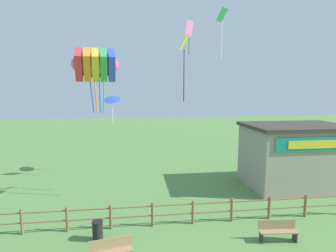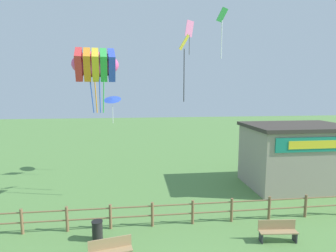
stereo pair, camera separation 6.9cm
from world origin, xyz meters
The scene contains 10 objects.
wooden_fence centered at (0.00, 6.32, 0.69)m, with size 18.42×0.14×1.23m.
seaside_building centered at (9.24, 10.74, 2.20)m, with size 6.79×4.65×4.37m.
park_bench_near_fence centered at (-2.80, 3.77, 0.51)m, with size 1.73×0.72×0.94m.
park_bench_by_building centered at (4.45, 4.37, 0.51)m, with size 1.71×0.54×0.94m.
trash_bin centered at (-3.54, 5.39, 0.45)m, with size 0.50×0.50×0.89m.
kite_rainbow_parafoil centered at (-3.80, 8.36, 8.01)m, with size 2.62×2.08×3.41m.
kite_green_diamond centered at (3.27, 9.37, 10.49)m, with size 0.73×0.71×2.80m.
kite_pink_diamond centered at (2.02, 12.71, 10.77)m, with size 0.72×0.66×2.28m.
kite_yellow_diamond centered at (1.02, 9.12, 8.67)m, with size 0.69×0.78×3.73m.
kite_blue_delta centered at (-3.63, 15.42, 5.99)m, with size 1.59×1.53×2.25m.
Camera 1 is at (-1.76, -5.90, 6.66)m, focal length 28.00 mm.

